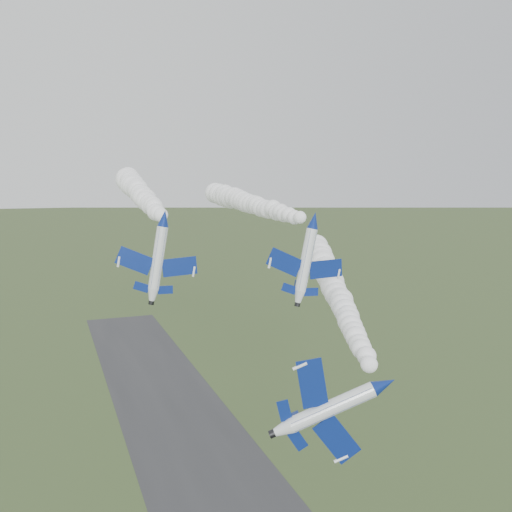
# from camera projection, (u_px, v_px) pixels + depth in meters

# --- Properties ---
(runway) EXTENTS (24.00, 260.00, 0.04)m
(runway) POSITION_uv_depth(u_px,v_px,m) (224.00, 501.00, 91.63)
(runway) COLOR #323134
(runway) RESTS_ON ground
(jet_lead) EXTENTS (6.44, 12.77, 9.85)m
(jet_lead) POSITION_uv_depth(u_px,v_px,m) (385.00, 385.00, 53.52)
(jet_lead) COLOR white
(smoke_trail_jet_lead) EXTENTS (22.84, 59.96, 4.83)m
(smoke_trail_jet_lead) POSITION_uv_depth(u_px,v_px,m) (334.00, 288.00, 86.87)
(smoke_trail_jet_lead) COLOR white
(jet_pair_left) EXTENTS (9.44, 11.38, 3.09)m
(jet_pair_left) POSITION_uv_depth(u_px,v_px,m) (164.00, 218.00, 66.53)
(jet_pair_left) COLOR white
(smoke_trail_jet_pair_left) EXTENTS (12.30, 67.31, 4.83)m
(smoke_trail_jet_pair_left) POSITION_uv_depth(u_px,v_px,m) (138.00, 191.00, 100.68)
(smoke_trail_jet_pair_left) COLOR white
(jet_pair_right) EXTENTS (10.59, 12.87, 3.61)m
(jet_pair_right) POSITION_uv_depth(u_px,v_px,m) (314.00, 220.00, 75.41)
(jet_pair_right) COLOR white
(smoke_trail_jet_pair_right) EXTENTS (9.77, 62.02, 4.83)m
(smoke_trail_jet_pair_right) POSITION_uv_depth(u_px,v_px,m) (247.00, 202.00, 107.87)
(smoke_trail_jet_pair_right) COLOR white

